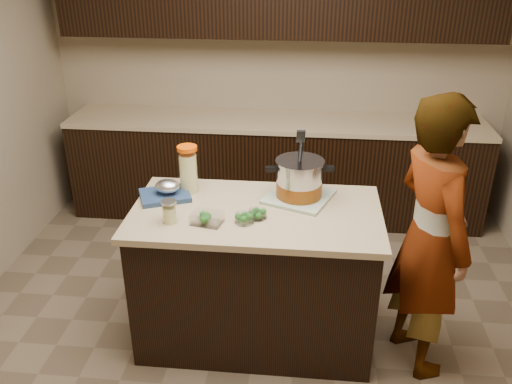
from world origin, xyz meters
The scene contains 13 objects.
ground_plane centered at (0.00, 0.00, 0.00)m, with size 4.00×4.00×0.00m, color brown.
room_shell centered at (0.00, 0.00, 1.71)m, with size 4.04×4.04×2.72m.
back_cabinets centered at (0.00, 1.74, 0.94)m, with size 3.60×0.63×2.33m.
island centered at (0.00, 0.00, 0.45)m, with size 1.46×0.81×0.90m.
dish_towel centered at (0.24, 0.19, 0.91)m, with size 0.36×0.36×0.02m, color #678C5E.
stock_pot centered at (0.24, 0.19, 1.02)m, with size 0.41×0.33×0.41m.
lemonade_pitcher centered at (-0.44, 0.22, 1.04)m, with size 0.13×0.13×0.30m.
mason_jar centered at (-0.46, -0.18, 0.96)m, with size 0.10×0.10×0.14m.
broccoli_tub_left centered at (-0.05, -0.15, 0.92)m, with size 0.14×0.14×0.05m.
broccoli_tub_right centered at (0.02, -0.09, 0.92)m, with size 0.11×0.11×0.05m.
broccoli_tub_rect centered at (-0.26, -0.17, 0.93)m, with size 0.19×0.15×0.06m.
blue_tray centered at (-0.56, 0.11, 0.94)m, with size 0.36×0.33×0.11m.
person centered at (0.98, -0.11, 0.83)m, with size 0.61×0.40×1.67m, color gray.
Camera 1 is at (0.28, -2.78, 2.37)m, focal length 38.00 mm.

